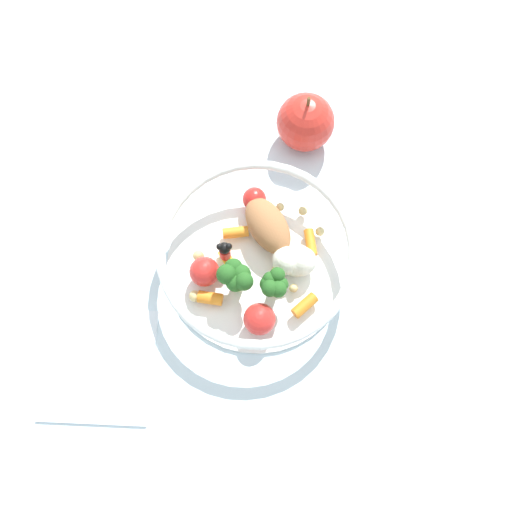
{
  "coord_description": "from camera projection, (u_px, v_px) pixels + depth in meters",
  "views": [
    {
      "loc": [
        0.01,
        0.21,
        0.58
      ],
      "look_at": [
        0.0,
        0.01,
        0.03
      ],
      "focal_mm": 39.66,
      "sensor_mm": 36.0,
      "label": 1
    }
  ],
  "objects": [
    {
      "name": "loose_apple",
      "position": [
        305.0,
        122.0,
        0.64
      ],
      "size": [
        0.07,
        0.07,
        0.08
      ],
      "color": "red",
      "rests_on": "ground_plane"
    },
    {
      "name": "folded_napkin",
      "position": [
        99.0,
        364.0,
        0.58
      ],
      "size": [
        0.12,
        0.13,
        0.01
      ],
      "primitive_type": "cube",
      "rotation": [
        0.0,
        0.0,
        -0.08
      ],
      "color": "white",
      "rests_on": "ground_plane"
    },
    {
      "name": "food_container",
      "position": [
        261.0,
        257.0,
        0.59
      ],
      "size": [
        0.21,
        0.21,
        0.06
      ],
      "color": "white",
      "rests_on": "ground_plane"
    },
    {
      "name": "ground_plane",
      "position": [
        257.0,
        259.0,
        0.62
      ],
      "size": [
        2.4,
        2.4,
        0.0
      ],
      "primitive_type": "plane",
      "color": "silver"
    }
  ]
}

